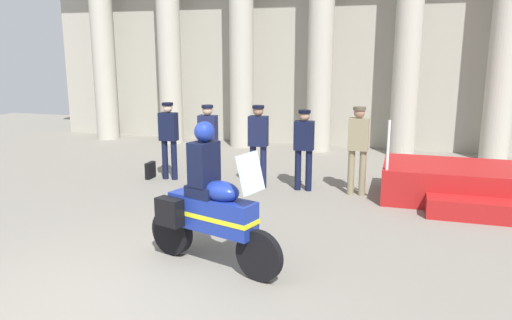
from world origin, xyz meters
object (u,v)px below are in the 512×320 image
(officer_in_row_2, at_px, (258,140))
(briefcase_on_ground, at_px, (150,170))
(officer_in_row_1, at_px, (208,138))
(officer_in_row_3, at_px, (304,144))
(officer_in_row_4, at_px, (358,144))
(officer_in_row_0, at_px, (169,135))
(motorcycle_with_rider, at_px, (208,207))
(reviewing_stand, at_px, (479,186))

(officer_in_row_2, xyz_separation_m, briefcase_on_ground, (-2.49, 0.03, -0.82))
(officer_in_row_1, xyz_separation_m, officer_in_row_2, (1.10, -0.01, 0.02))
(officer_in_row_3, relative_size, officer_in_row_4, 0.94)
(officer_in_row_0, bearing_deg, officer_in_row_2, 176.43)
(officer_in_row_1, height_order, motorcycle_with_rider, motorcycle_with_rider)
(reviewing_stand, xyz_separation_m, officer_in_row_2, (-4.19, -0.16, 0.68))
(officer_in_row_0, relative_size, officer_in_row_3, 1.03)
(reviewing_stand, relative_size, officer_in_row_1, 2.06)
(officer_in_row_4, height_order, briefcase_on_ground, officer_in_row_4)
(officer_in_row_4, xyz_separation_m, briefcase_on_ground, (-4.48, -0.02, -0.84))
(officer_in_row_2, bearing_deg, officer_in_row_4, -179.74)
(officer_in_row_0, xyz_separation_m, officer_in_row_4, (4.03, -0.05, 0.03))
(officer_in_row_0, distance_m, officer_in_row_2, 2.05)
(officer_in_row_2, relative_size, motorcycle_with_rider, 0.84)
(reviewing_stand, bearing_deg, officer_in_row_1, -178.47)
(officer_in_row_1, relative_size, officer_in_row_2, 0.98)
(reviewing_stand, xyz_separation_m, officer_in_row_4, (-2.21, -0.11, 0.70))
(reviewing_stand, bearing_deg, officer_in_row_0, -179.41)
(officer_in_row_0, bearing_deg, briefcase_on_ground, 7.03)
(officer_in_row_0, distance_m, motorcycle_with_rider, 4.64)
(officer_in_row_0, height_order, briefcase_on_ground, officer_in_row_0)
(officer_in_row_2, relative_size, briefcase_on_ground, 4.71)
(officer_in_row_4, xyz_separation_m, motorcycle_with_rider, (-1.52, -3.85, -0.22))
(reviewing_stand, distance_m, officer_in_row_0, 6.28)
(officer_in_row_0, relative_size, officer_in_row_1, 1.01)
(officer_in_row_4, bearing_deg, briefcase_on_ground, -0.81)
(motorcycle_with_rider, bearing_deg, officer_in_row_3, 100.88)
(reviewing_stand, distance_m, officer_in_row_4, 2.32)
(officer_in_row_1, distance_m, officer_in_row_3, 2.03)
(officer_in_row_2, bearing_deg, officer_in_row_0, -3.57)
(officer_in_row_4, bearing_deg, officer_in_row_3, -2.48)
(officer_in_row_2, bearing_deg, officer_in_row_3, -176.62)
(officer_in_row_2, xyz_separation_m, officer_in_row_3, (0.93, 0.07, -0.04))
(motorcycle_with_rider, bearing_deg, officer_in_row_0, 140.43)
(reviewing_stand, xyz_separation_m, officer_in_row_0, (-6.24, -0.06, 0.67))
(officer_in_row_2, height_order, briefcase_on_ground, officer_in_row_2)
(officer_in_row_3, xyz_separation_m, officer_in_row_4, (1.06, -0.03, 0.06))
(officer_in_row_0, height_order, motorcycle_with_rider, motorcycle_with_rider)
(reviewing_stand, xyz_separation_m, briefcase_on_ground, (-6.69, -0.13, -0.14))
(officer_in_row_0, bearing_deg, officer_in_row_1, 174.32)
(reviewing_stand, relative_size, officer_in_row_0, 2.04)
(officer_in_row_2, height_order, motorcycle_with_rider, motorcycle_with_rider)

